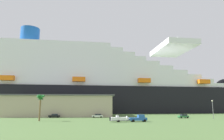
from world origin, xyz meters
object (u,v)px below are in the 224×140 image
at_px(small_boat_on_trailer, 121,119).
at_px(parked_car_black_coupe, 54,116).
at_px(parked_car_white_van, 98,116).
at_px(street_lamp, 213,106).
at_px(palm_tree, 40,100).
at_px(cruise_ship, 76,86).
at_px(pickup_truck, 139,118).
at_px(parked_car_green_wagon, 183,116).

distance_m(small_boat_on_trailer, parked_car_black_coupe, 35.96).
bearing_deg(parked_car_white_van, street_lamp, -15.95).
bearing_deg(palm_tree, cruise_ship, 85.99).
height_order(pickup_truck, palm_tree, palm_tree).
bearing_deg(parked_car_white_van, small_boat_on_trailer, -73.39).
distance_m(palm_tree, street_lamp, 64.96).
bearing_deg(parked_car_white_van, pickup_truck, -61.27).
xyz_separation_m(small_boat_on_trailer, palm_tree, (-27.07, 6.23, 6.17)).
height_order(cruise_ship, street_lamp, cruise_ship).
xyz_separation_m(street_lamp, parked_car_white_van, (-44.82, 12.81, -3.96)).
relative_size(cruise_ship, palm_tree, 32.44).
bearing_deg(small_boat_on_trailer, street_lamp, 16.55).
xyz_separation_m(pickup_truck, parked_car_black_coupe, (-31.58, 24.63, -0.21)).
distance_m(cruise_ship, small_boat_on_trailer, 83.57).
height_order(parked_car_green_wagon, parked_car_white_van, same).
bearing_deg(cruise_ship, street_lamp, -48.52).
xyz_separation_m(cruise_ship, small_boat_on_trailer, (21.98, -78.66, -17.71)).
xyz_separation_m(cruise_ship, palm_tree, (-5.08, -72.43, -11.54)).
relative_size(street_lamp, parked_car_white_van, 1.50).
distance_m(small_boat_on_trailer, parked_car_white_van, 25.05).
height_order(palm_tree, parked_car_black_coupe, palm_tree).
height_order(cruise_ship, parked_car_white_van, cruise_ship).
height_order(street_lamp, parked_car_white_van, street_lamp).
height_order(cruise_ship, small_boat_on_trailer, cruise_ship).
xyz_separation_m(pickup_truck, small_boat_on_trailer, (-5.77, -0.41, -0.08)).
height_order(cruise_ship, parked_car_black_coupe, cruise_ship).
relative_size(cruise_ship, pickup_truck, 50.29).
distance_m(cruise_ship, street_lamp, 91.12).
xyz_separation_m(pickup_truck, palm_tree, (-32.84, 5.82, 6.09)).
xyz_separation_m(palm_tree, parked_car_green_wagon, (55.37, 11.19, -6.30)).
bearing_deg(small_boat_on_trailer, pickup_truck, 4.07).
bearing_deg(palm_tree, pickup_truck, -10.04).
relative_size(small_boat_on_trailer, palm_tree, 0.84).
bearing_deg(parked_car_green_wagon, small_boat_on_trailer, -148.39).
distance_m(cruise_ship, parked_car_green_wagon, 81.23).
relative_size(pickup_truck, small_boat_on_trailer, 0.77).
height_order(pickup_truck, small_boat_on_trailer, pickup_truck).
bearing_deg(parked_car_white_van, cruise_ship, 105.17).
height_order(palm_tree, parked_car_white_van, palm_tree).
distance_m(pickup_truck, small_boat_on_trailer, 5.79).
xyz_separation_m(palm_tree, parked_car_white_van, (19.91, 17.77, -6.30)).
distance_m(palm_tree, parked_car_green_wagon, 56.84).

